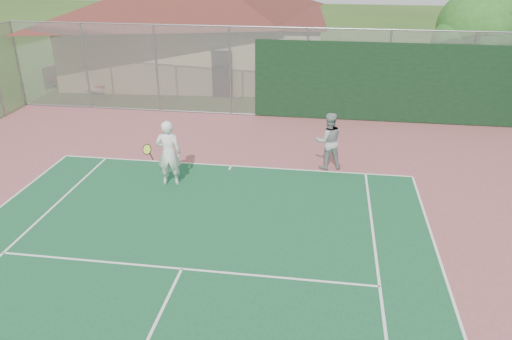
{
  "coord_description": "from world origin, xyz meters",
  "views": [
    {
      "loc": [
        2.85,
        -2.05,
        6.29
      ],
      "look_at": [
        1.2,
        9.04,
        1.22
      ],
      "focal_mm": 35.0,
      "sensor_mm": 36.0,
      "label": 1
    }
  ],
  "objects": [
    {
      "name": "tree",
      "position": [
        8.43,
        18.64,
        3.27
      ],
      "size": [
        3.57,
        3.38,
        4.97
      ],
      "color": "#3D2916",
      "rests_on": "ground"
    },
    {
      "name": "clubhouse",
      "position": [
        -3.86,
        23.44,
        2.89
      ],
      "size": [
        13.74,
        9.64,
        5.69
      ],
      "rotation": [
        0.0,
        0.0,
        0.07
      ],
      "color": "tan",
      "rests_on": "ground"
    },
    {
      "name": "bleachers",
      "position": [
        -8.78,
        20.16,
        0.58
      ],
      "size": [
        3.44,
        2.6,
        1.09
      ],
      "rotation": [
        0.0,
        0.0,
        -0.35
      ],
      "color": "maroon",
      "rests_on": "ground"
    },
    {
      "name": "player_grey_back",
      "position": [
        2.95,
        12.18,
        0.88
      ],
      "size": [
        1.0,
        0.87,
        1.76
      ],
      "rotation": [
        0.0,
        0.0,
        3.41
      ],
      "color": "#9B9EA0",
      "rests_on": "ground"
    },
    {
      "name": "back_fence",
      "position": [
        2.11,
        16.98,
        1.67
      ],
      "size": [
        20.08,
        0.11,
        3.53
      ],
      "color": "gray",
      "rests_on": "ground"
    },
    {
      "name": "player_white_front",
      "position": [
        -1.49,
        10.39,
        0.95
      ],
      "size": [
        1.08,
        0.77,
        1.9
      ],
      "rotation": [
        0.0,
        0.0,
        3.29
      ],
      "color": "white",
      "rests_on": "ground"
    }
  ]
}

